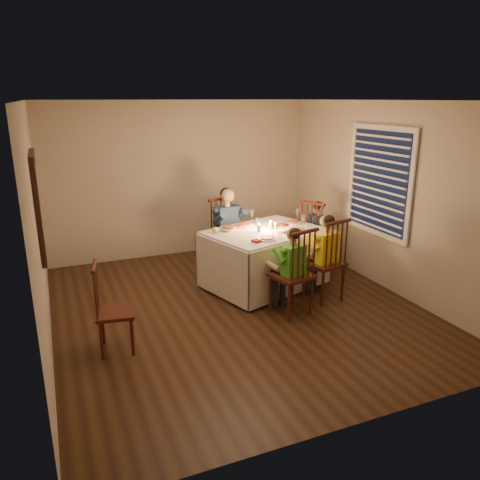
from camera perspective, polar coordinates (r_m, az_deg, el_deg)
name	(u,v)px	position (r m, az deg, el deg)	size (l,w,h in m)	color
ground	(236,308)	(6.17, -0.46, -8.26)	(5.00, 5.00, 0.00)	black
wall_left	(37,230)	(5.34, -23.46, 1.13)	(0.02, 5.00, 2.60)	#B9B09E
wall_right	(384,197)	(6.89, 17.19, 5.08)	(0.02, 5.00, 2.60)	#B9B09E
wall_back	(180,179)	(8.06, -7.27, 7.33)	(4.50, 0.02, 2.60)	#B9B09E
ceiling	(236,100)	(5.58, -0.53, 16.67)	(5.00, 5.00, 0.00)	white
dining_table	(265,246)	(6.68, 3.01, -0.79)	(1.87, 1.58, 0.80)	silver
chair_adult	(228,269)	(7.50, -1.43, -3.56)	(0.47, 0.44, 1.14)	#32170D
chair_near_left	(290,312)	(6.08, 6.14, -8.74)	(0.47, 0.44, 1.14)	#32170D
chair_near_right	(322,298)	(6.56, 10.00, -6.94)	(0.47, 0.44, 1.14)	#32170D
chair_end	(316,269)	(7.61, 9.28, -3.47)	(0.47, 0.44, 1.14)	#32170D
chair_extra	(119,349)	(5.41, -14.58, -12.73)	(0.41, 0.39, 1.00)	#32170D
adult	(228,269)	(7.50, -1.43, -3.56)	(0.49, 0.45, 1.31)	navy
child_green	(290,312)	(6.08, 6.14, -8.74)	(0.39, 0.36, 1.13)	green
child_yellow	(322,298)	(6.56, 10.00, -6.94)	(0.41, 0.38, 1.17)	yellow
child_teal	(316,269)	(7.61, 9.28, -3.47)	(0.38, 0.34, 1.11)	#1B3845
setting_adult	(245,225)	(6.85, 0.64, 1.85)	(0.26, 0.26, 0.02)	white
setting_green	(267,239)	(6.18, 3.26, 0.15)	(0.26, 0.26, 0.02)	white
setting_yellow	(297,231)	(6.60, 6.93, 1.14)	(0.26, 0.26, 0.02)	white
setting_teal	(292,223)	(7.00, 6.35, 2.08)	(0.26, 0.26, 0.02)	white
candle_left	(259,228)	(6.53, 2.32, 1.43)	(0.06, 0.06, 0.10)	white
candle_right	(271,226)	(6.68, 3.77, 1.77)	(0.06, 0.06, 0.10)	white
squash	(215,230)	(6.46, -3.06, 1.21)	(0.09, 0.09, 0.09)	yellow
orange_fruit	(274,224)	(6.80, 4.16, 1.94)	(0.08, 0.08, 0.08)	#F45D14
serving_bowl	(228,229)	(6.57, -1.42, 1.35)	(0.22, 0.22, 0.06)	white
wall_mirror	(38,205)	(5.59, -23.37, 3.91)	(0.06, 0.95, 1.15)	black
window_blinds	(378,182)	(6.90, 16.52, 6.85)	(0.07, 1.34, 1.54)	black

